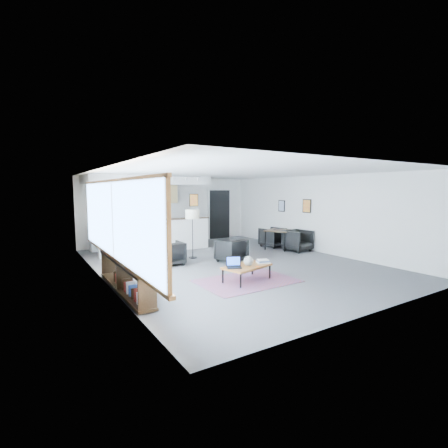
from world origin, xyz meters
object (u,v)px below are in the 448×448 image
armchair_right (231,249)px  floor_lamp (192,216)px  microwave (155,217)px  armchair_left (170,252)px  laptop (234,264)px  dining_chair_far (272,238)px  dining_chair_near (298,241)px  book_stack (263,261)px  coffee_table (247,267)px  ceramic_pot (249,261)px  dining_table (279,232)px

armchair_right → floor_lamp: (-0.70, 1.11, 0.93)m
microwave → armchair_left: bearing=-98.6°
laptop → dining_chair_far: dining_chair_far is taller
dining_chair_near → dining_chair_far: size_ratio=1.03×
book_stack → dining_chair_far: size_ratio=0.52×
dining_chair_near → coffee_table: bearing=-156.3°
armchair_left → microwave: bearing=-103.0°
ceramic_pot → dining_table: 4.37m
coffee_table → ceramic_pot: size_ratio=5.53×
dining_table → microwave: size_ratio=2.24×
dining_table → dining_chair_near: bearing=-63.1°
ceramic_pot → book_stack: (0.47, 0.05, -0.07)m
laptop → dining_chair_far: 5.07m
book_stack → ceramic_pot: bearing=-173.4°
ceramic_pot → armchair_right: armchair_right is taller
ceramic_pot → book_stack: size_ratio=0.66×
ceramic_pot → floor_lamp: (0.11, 3.08, 0.82)m
coffee_table → armchair_right: armchair_right is taller
coffee_table → dining_chair_near: (3.69, 2.08, -0.00)m
armchair_right → book_stack: bearing=67.6°
dining_chair_near → microwave: microwave is taller
dining_table → armchair_left: bearing=-177.5°
book_stack → dining_chair_far: (3.08, 3.26, -0.08)m
laptop → microwave: 5.94m
floor_lamp → dining_table: floor_lamp is taller
dining_chair_far → dining_chair_near: bearing=86.7°
coffee_table → book_stack: size_ratio=3.64×
laptop → armchair_right: (1.17, 1.89, -0.06)m
laptop → ceramic_pot: 0.37m
ceramic_pot → floor_lamp: bearing=87.9°
dining_table → laptop: bearing=-144.4°
dining_chair_near → microwave: size_ratio=1.41×
armchair_left → dining_chair_near: bearing=175.3°
armchair_left → microwave: 3.57m
ceramic_pot → armchair_left: 2.71m
book_stack → laptop: bearing=178.4°
book_stack → microwave: microwave is taller
armchair_right → floor_lamp: size_ratio=0.50×
armchair_left → dining_table: bearing=-176.9°
armchair_left → dining_table: (4.24, 0.18, 0.27)m
laptop → armchair_left: bearing=125.9°
coffee_table → armchair_right: bearing=52.7°
laptop → dining_chair_far: size_ratio=0.60×
laptop → armchair_right: bearing=82.9°
dining_table → dining_chair_near: 0.75m
dining_table → microwave: bearing=136.7°
ceramic_pot → dining_chair_far: dining_chair_far is taller
floor_lamp → dining_chair_far: 3.58m
coffee_table → dining_chair_near: bearing=15.2°
microwave → dining_chair_near: bearing=-40.7°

